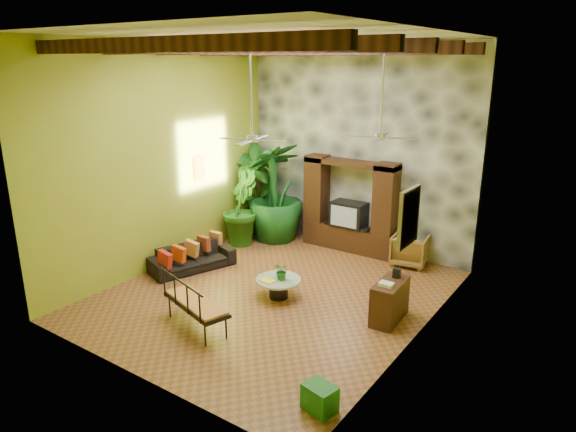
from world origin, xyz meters
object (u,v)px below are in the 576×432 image
Objects in this scene: tall_plant_c at (275,192)px; iron_bench at (193,302)px; tall_plant_b at (240,207)px; coffee_table at (278,286)px; ceiling_fan_front at (252,127)px; side_console at (390,301)px; wicker_armchair at (410,250)px; sofa at (192,258)px; ceiling_fan_back at (381,125)px; green_bin at (320,398)px; entertainment_center at (349,212)px; tall_plant_a at (256,190)px.

tall_plant_c is 1.60× the size of iron_bench.
tall_plant_b reaches higher than coffee_table.
ceiling_fan_front is 1.96× the size of side_console.
ceiling_fan_front is 4.95m from wicker_armchair.
sofa is 2.79m from iron_bench.
side_console is (0.78, -0.92, -3.02)m from ceiling_fan_back.
green_bin is at bearing -45.20° from coffee_table.
wicker_armchair is 2.84m from side_console.
ceiling_fan_front is at bearing -93.24° from entertainment_center.
sofa is 2.94m from tall_plant_c.
wicker_armchair is at bearing 85.13° from iron_bench.
wicker_armchair is (0.07, 1.83, -3.04)m from ceiling_fan_back.
green_bin is (2.48, -2.50, -0.07)m from coffee_table.
ceiling_fan_front is 2.05× the size of coffee_table.
ceiling_fan_back is 0.72× the size of tall_plant_c.
ceiling_fan_front is at bearing 142.18° from green_bin.
side_console is 2.91m from green_bin.
ceiling_fan_front is 0.72× the size of tall_plant_c.
iron_bench is (-1.99, -5.02, 0.17)m from wicker_armchair.
ceiling_fan_back is at bearing -20.39° from tall_plant_a.
green_bin is at bearing -65.25° from entertainment_center.
tall_plant_b is 5.19m from side_console.
tall_plant_b is 3.44m from coffee_table.
tall_plant_a is (-0.35, 2.82, 0.96)m from sofa.
ceiling_fan_back is 1.96× the size of side_console.
ceiling_fan_front is 4.03m from side_console.
sofa is at bearing 152.01° from iron_bench.
side_console is (2.70, 2.27, -0.16)m from iron_bench.
tall_plant_c reaches higher than tall_plant_a.
ceiling_fan_back is at bearing 79.54° from wicker_armchair.
green_bin is at bearing -41.46° from tall_plant_b.
tall_plant_a is at bearing 99.96° from tall_plant_b.
ceiling_fan_front is 4.83m from green_bin.
tall_plant_a reaches higher than entertainment_center.
ceiling_fan_front is 4.09m from tall_plant_b.
entertainment_center reaches higher than sofa.
ceiling_fan_front is 4.56m from tall_plant_a.
ceiling_fan_back is (1.80, 1.60, 0.00)m from ceiling_fan_front.
entertainment_center is 1.77m from wicker_armchair.
wicker_armchair reaches higher than sofa.
entertainment_center is at bearing 92.92° from coffee_table.
sofa is (-2.30, -3.17, -0.69)m from entertainment_center.
tall_plant_c reaches higher than wicker_armchair.
side_console is 2.17× the size of green_bin.
ceiling_fan_front reaches higher than tall_plant_c.
tall_plant_c is at bearing 130.87° from green_bin.
tall_plant_b is at bearing 157.81° from side_console.
entertainment_center is 4.30m from ceiling_fan_front.
iron_bench is 3.53m from side_console.
side_console reaches higher than coffee_table.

